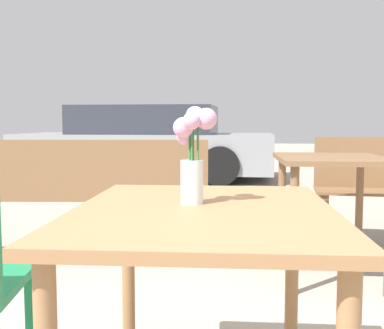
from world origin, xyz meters
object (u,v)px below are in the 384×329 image
table_front (204,242)px  table_back (331,179)px  flower_vase (192,153)px  bench_near (83,194)px  parked_car (146,144)px

table_front → table_back: 1.76m
flower_vase → bench_near: bearing=120.7°
bench_near → parked_car: bearing=98.6°
table_front → bench_near: size_ratio=0.57×
table_front → parked_car: parked_car is taller
table_front → table_back: table_back is taller
flower_vase → table_back: flower_vase is taller
table_back → parked_car: (-2.38, 4.94, -0.03)m
flower_vase → bench_near: size_ratio=0.17×
table_front → bench_near: (-1.07, 1.79, -0.15)m
flower_vase → table_back: (0.63, 1.59, -0.26)m
flower_vase → table_back: 1.73m
flower_vase → parked_car: parked_car is taller
flower_vase → bench_near: (-1.03, 1.73, -0.41)m
parked_car → table_front: bearing=-74.8°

